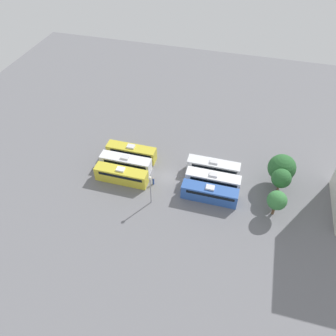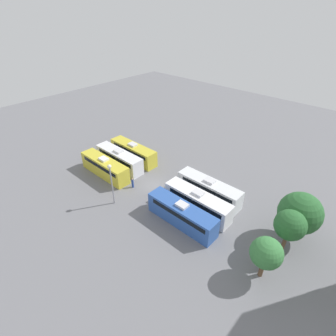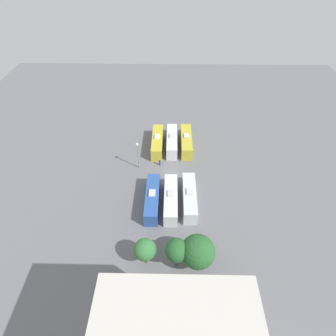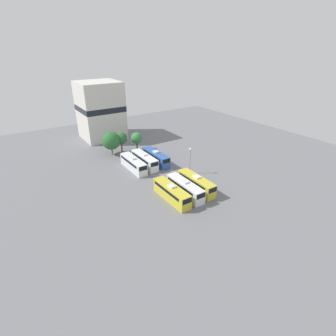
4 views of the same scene
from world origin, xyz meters
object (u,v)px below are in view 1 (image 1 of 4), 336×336
bus_1 (126,163)px  worker_person (153,181)px  tree_0 (282,168)px  tree_1 (281,178)px  bus_2 (121,175)px  bus_3 (213,167)px  bus_4 (213,180)px  bus_5 (210,193)px  light_pole (150,185)px  tree_2 (277,200)px  bus_0 (132,152)px

bus_1 → worker_person: size_ratio=6.16×
worker_person → tree_0: (-6.71, 23.55, 3.46)m
bus_1 → worker_person: bus_1 is taller
tree_0 → tree_1: size_ratio=1.09×
bus_2 → bus_3: 18.44m
bus_1 → tree_1: (-0.94, 30.16, 2.77)m
bus_4 → bus_5: same height
bus_4 → bus_5: (3.50, -0.03, 0.00)m
light_pole → bus_3: bearing=137.3°
bus_2 → tree_2: (0.44, 29.34, 1.99)m
bus_5 → tree_0: size_ratio=1.53×
bus_4 → worker_person: bus_4 is taller
bus_3 → bus_5: 7.07m
light_pole → bus_2: bearing=-117.4°
worker_person → tree_0: 24.74m
bus_3 → worker_person: bus_3 is taller
bus_5 → bus_2: bearing=-90.4°
bus_1 → bus_4: same height
bus_4 → tree_1: 12.52m
bus_3 → worker_person: 12.46m
bus_0 → tree_1: tree_1 is taller
bus_2 → worker_person: bearing=97.4°
bus_0 → bus_3: (-0.03, 17.48, 0.00)m
light_pole → tree_2: 22.37m
bus_0 → bus_3: bearing=90.1°
bus_3 → bus_5: bearing=3.9°
bus_2 → bus_4: 17.92m
tree_0 → bus_4: bearing=-71.3°
bus_1 → bus_5: same height
worker_person → light_pole: 6.11m
bus_2 → bus_3: bearing=112.1°
bus_0 → bus_5: size_ratio=1.00×
worker_person → tree_2: 23.28m
bus_4 → tree_0: (-4.14, 12.23, 2.57)m
bus_5 → worker_person: bus_5 is taller
tree_1 → tree_2: tree_1 is taller
bus_0 → bus_2: (6.90, 0.40, 0.00)m
bus_5 → light_pole: (3.64, -10.33, 3.06)m
bus_1 → light_pole: (7.22, 7.62, 3.06)m
bus_5 → tree_1: size_ratio=1.67×
bus_5 → tree_0: 14.67m
bus_4 → tree_2: (3.83, 11.74, 1.99)m
bus_2 → tree_1: (-4.41, 29.77, 2.77)m
bus_3 → light_pole: light_pole is taller
light_pole → tree_1: light_pole is taller
worker_person → light_pole: size_ratio=0.25×
light_pole → tree_0: size_ratio=1.00×
bus_4 → light_pole: (7.14, -10.36, 3.06)m
bus_3 → bus_4: (3.55, 0.52, 0.00)m
bus_0 → worker_person: bus_0 is taller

